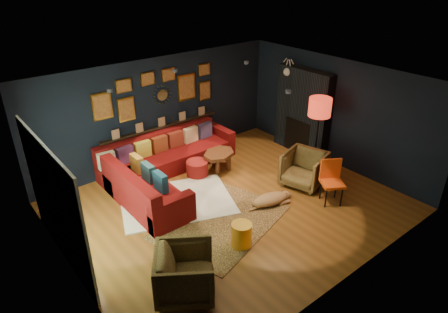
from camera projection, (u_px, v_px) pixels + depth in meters
floor at (231, 206)px, 8.31m from camera, size 6.50×6.50×0.00m
room_walls at (232, 136)px, 7.59m from camera, size 6.50×6.50×6.50m
sectional at (160, 169)px, 9.08m from camera, size 3.41×2.69×0.86m
ledge at (162, 127)px, 9.76m from camera, size 3.20×0.12×0.04m
gallery_wall at (158, 91)px, 9.37m from camera, size 3.15×0.04×1.02m
sunburst_mirror at (162, 95)px, 9.49m from camera, size 0.47×0.16×0.47m
fireplace at (302, 115)px, 10.20m from camera, size 0.31×1.60×2.20m
deer_head at (292, 71)px, 10.10m from camera, size 0.50×0.28×0.45m
sliding_door at (55, 203)px, 6.44m from camera, size 0.06×2.80×2.20m
ceiling_spots at (206, 78)px, 7.71m from camera, size 3.30×2.50×0.06m
shag_rug at (177, 201)px, 8.45m from camera, size 2.73×2.37×0.03m
leopard_rug at (221, 222)px, 7.82m from camera, size 2.91×2.43×0.01m
coffee_table at (219, 156)px, 9.54m from camera, size 1.04×0.91×0.44m
pouf at (197, 168)px, 9.38m from camera, size 0.52×0.52×0.34m
armchair_left at (185, 271)px, 5.99m from camera, size 1.16×1.17×0.89m
armchair_right at (304, 167)px, 8.91m from camera, size 1.00×1.04×0.88m
gold_stool at (241, 235)px, 7.09m from camera, size 0.37×0.37×0.47m
orange_chair at (331, 178)px, 8.27m from camera, size 0.61×0.61×0.93m
floor_lamp at (320, 110)px, 8.93m from camera, size 0.51×0.51×1.85m
dog at (270, 197)px, 8.27m from camera, size 1.19×0.77×0.35m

